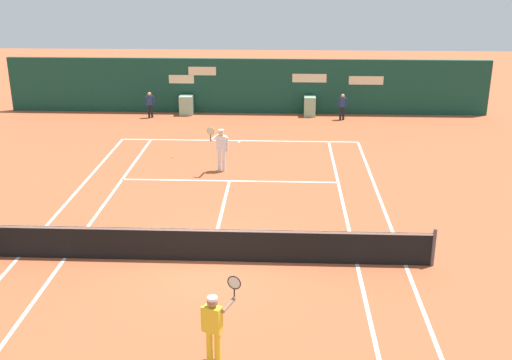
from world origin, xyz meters
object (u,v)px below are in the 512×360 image
object	(u,v)px
player_near_side	(214,324)
ball_kid_centre_post	(342,105)
player_on_baseline	(221,146)
ball_kid_right_post	(150,103)
tennis_ball_by_sideline	(173,157)

from	to	relation	value
player_near_side	ball_kid_centre_post	size ratio (longest dim) A/B	1.38
player_on_baseline	ball_kid_right_post	world-z (taller)	player_on_baseline
player_on_baseline	ball_kid_centre_post	size ratio (longest dim) A/B	1.42
player_on_baseline	ball_kid_centre_post	world-z (taller)	player_on_baseline
player_near_side	tennis_ball_by_sideline	bearing A→B (deg)	123.83
player_near_side	tennis_ball_by_sideline	world-z (taller)	player_near_side
player_on_baseline	ball_kid_centre_post	xyz separation A→B (m)	(5.32, 8.18, -0.23)
player_on_baseline	ball_kid_right_post	distance (m)	9.31
player_near_side	ball_kid_right_post	distance (m)	20.97
player_on_baseline	tennis_ball_by_sideline	size ratio (longest dim) A/B	27.53
player_on_baseline	tennis_ball_by_sideline	xyz separation A→B (m)	(-2.17, 1.58, -0.96)
ball_kid_right_post	ball_kid_centre_post	size ratio (longest dim) A/B	1.00
player_near_side	ball_kid_right_post	size ratio (longest dim) A/B	1.38
player_on_baseline	player_near_side	world-z (taller)	player_on_baseline
tennis_ball_by_sideline	ball_kid_centre_post	bearing A→B (deg)	41.42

